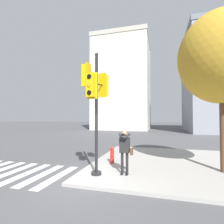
% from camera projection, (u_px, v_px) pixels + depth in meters
% --- Properties ---
extents(ground_plane, '(160.00, 160.00, 0.00)m').
position_uv_depth(ground_plane, '(81.00, 183.00, 6.41)').
color(ground_plane, '#4C4C4F').
extents(sidewalk_corner, '(8.00, 8.00, 0.12)m').
position_uv_depth(sidewalk_corner, '(174.00, 163.00, 8.86)').
color(sidewalk_corner, '#9E9B96').
rests_on(sidewalk_corner, ground_plane).
extents(crosswalk_stripes, '(5.65, 2.88, 0.01)m').
position_uv_depth(crosswalk_stripes, '(6.00, 171.00, 7.78)').
color(crosswalk_stripes, silver).
rests_on(crosswalk_stripes, ground_plane).
extents(traffic_signal_pole, '(1.01, 1.28, 4.92)m').
position_uv_depth(traffic_signal_pole, '(95.00, 94.00, 7.08)').
color(traffic_signal_pole, black).
rests_on(traffic_signal_pole, sidewalk_corner).
extents(person_photographer, '(0.58, 0.54, 1.73)m').
position_uv_depth(person_photographer, '(125.00, 148.00, 7.03)').
color(person_photographer, black).
rests_on(person_photographer, sidewalk_corner).
extents(street_tree, '(3.58, 3.58, 6.81)m').
position_uv_depth(street_tree, '(222.00, 58.00, 7.42)').
color(street_tree, brown).
rests_on(street_tree, sidewalk_corner).
extents(fire_hydrant, '(0.19, 0.25, 0.80)m').
position_uv_depth(fire_hydrant, '(112.00, 155.00, 8.73)').
color(fire_hydrant, red).
rests_on(fire_hydrant, sidewalk_corner).
extents(building_left, '(10.75, 10.53, 18.42)m').
position_uv_depth(building_left, '(123.00, 84.00, 36.00)').
color(building_left, beige).
rests_on(building_left, ground_plane).
extents(building_right, '(11.63, 12.96, 16.91)m').
position_uv_depth(building_right, '(223.00, 81.00, 28.96)').
color(building_right, gray).
rests_on(building_right, ground_plane).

